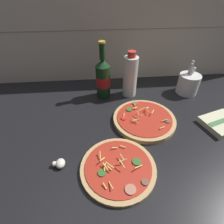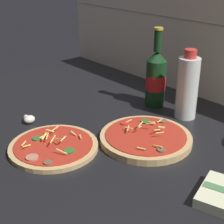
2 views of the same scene
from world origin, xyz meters
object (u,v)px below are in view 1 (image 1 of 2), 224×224
at_px(beer_bottle, 103,78).
at_px(dish_towel, 221,123).
at_px(pizza_near, 118,168).
at_px(pizza_far, 144,119).
at_px(utensil_crock, 188,84).
at_px(oil_bottle, 130,76).
at_px(mushroom_left, 60,163).

relative_size(beer_bottle, dish_towel, 1.56).
bearing_deg(dish_towel, pizza_near, -159.50).
height_order(pizza_far, utensil_crock, utensil_crock).
height_order(beer_bottle, utensil_crock, beer_bottle).
bearing_deg(beer_bottle, oil_bottle, 0.90).
height_order(pizza_near, pizza_far, pizza_far).
relative_size(oil_bottle, dish_towel, 1.29).
height_order(pizza_far, dish_towel, pizza_far).
distance_m(mushroom_left, utensil_crock, 0.73).
height_order(beer_bottle, oil_bottle, beer_bottle).
distance_m(beer_bottle, dish_towel, 0.55).
relative_size(beer_bottle, mushroom_left, 7.15).
bearing_deg(pizza_near, dish_towel, 20.50).
bearing_deg(pizza_near, pizza_far, 58.32).
distance_m(pizza_far, beer_bottle, 0.28).
distance_m(beer_bottle, mushroom_left, 0.45).
xyz_separation_m(oil_bottle, utensil_crock, (0.31, -0.01, -0.05)).
distance_m(pizza_near, mushroom_left, 0.19).
height_order(pizza_near, beer_bottle, beer_bottle).
bearing_deg(beer_bottle, pizza_far, -53.09).
height_order(beer_bottle, mushroom_left, beer_bottle).
xyz_separation_m(mushroom_left, utensil_crock, (0.60, 0.40, 0.04)).
bearing_deg(utensil_crock, pizza_near, -133.86).
xyz_separation_m(pizza_near, oil_bottle, (0.11, 0.44, 0.10)).
height_order(pizza_near, mushroom_left, pizza_near).
xyz_separation_m(pizza_near, pizza_far, (0.14, 0.22, 0.00)).
xyz_separation_m(beer_bottle, dish_towel, (0.48, -0.27, -0.09)).
xyz_separation_m(pizza_far, beer_bottle, (-0.16, 0.22, 0.09)).
distance_m(pizza_far, utensil_crock, 0.35).
xyz_separation_m(mushroom_left, dish_towel, (0.64, 0.14, -0.00)).
relative_size(beer_bottle, utensil_crock, 1.65).
bearing_deg(pizza_far, pizza_near, -121.68).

